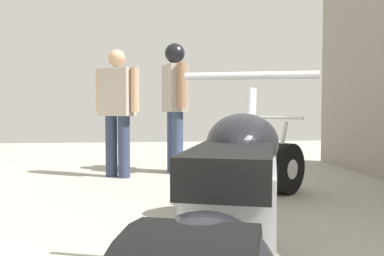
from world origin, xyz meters
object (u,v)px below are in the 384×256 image
motorcycle_maroon_cruiser (235,236)px  motorcycle_black_naked (248,169)px  mechanic_in_blue (117,105)px  mechanic_with_helmet (175,95)px

motorcycle_maroon_cruiser → motorcycle_black_naked: size_ratio=1.56×
mechanic_in_blue → mechanic_with_helmet: 0.82m
motorcycle_black_naked → mechanic_with_helmet: mechanic_with_helmet is taller
mechanic_with_helmet → motorcycle_maroon_cruiser: bearing=-91.3°
motorcycle_maroon_cruiser → mechanic_with_helmet: (0.09, 4.24, 0.60)m
motorcycle_black_naked → mechanic_with_helmet: size_ratio=0.81×
mechanic_in_blue → motorcycle_black_naked: bearing=-51.5°
motorcycle_maroon_cruiser → mechanic_in_blue: mechanic_in_blue is taller
motorcycle_maroon_cruiser → motorcycle_black_naked: bearing=74.8°
motorcycle_maroon_cruiser → mechanic_with_helmet: 4.28m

